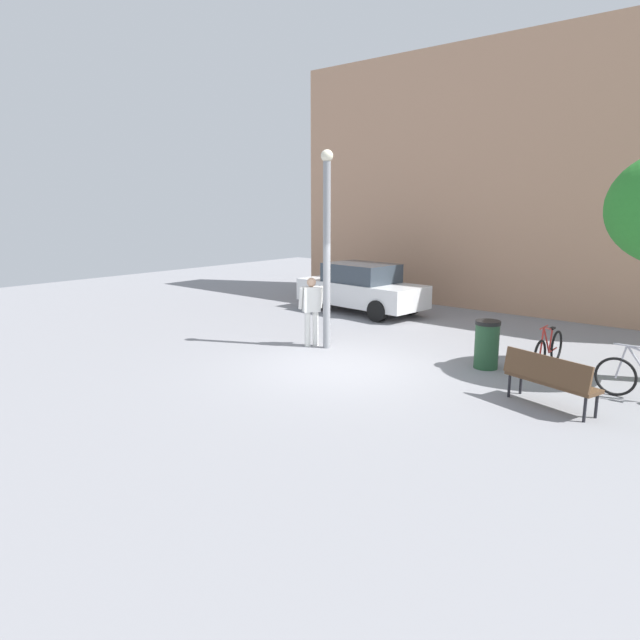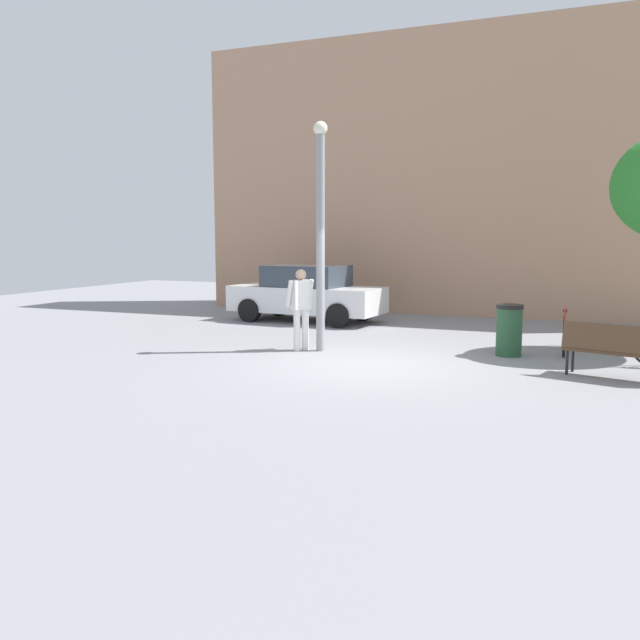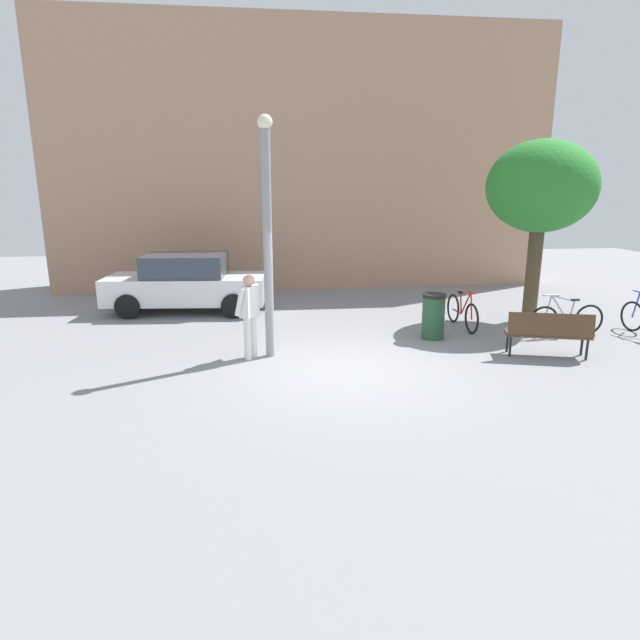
% 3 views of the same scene
% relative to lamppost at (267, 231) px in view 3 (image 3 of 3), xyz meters
% --- Properties ---
extents(ground_plane, '(36.00, 36.00, 0.00)m').
position_rel_lamppost_xyz_m(ground_plane, '(1.40, -1.03, -2.49)').
color(ground_plane, gray).
extents(building_facade, '(16.06, 2.00, 8.30)m').
position_rel_lamppost_xyz_m(building_facade, '(1.40, 7.98, 1.66)').
color(building_facade, tan).
rests_on(building_facade, ground_plane).
extents(lamppost, '(0.28, 0.28, 4.58)m').
position_rel_lamppost_xyz_m(lamppost, '(0.00, 0.00, 0.00)').
color(lamppost, gray).
rests_on(lamppost, ground_plane).
extents(person_by_lamppost, '(0.52, 0.62, 1.67)m').
position_rel_lamppost_xyz_m(person_by_lamppost, '(-0.39, -0.10, -1.52)').
color(person_by_lamppost, white).
rests_on(person_by_lamppost, ground_plane).
extents(park_bench, '(1.67, 0.89, 0.92)m').
position_rel_lamppost_xyz_m(park_bench, '(5.47, -0.74, -1.94)').
color(park_bench, '#513823').
rests_on(park_bench, ground_plane).
extents(plaza_tree, '(2.58, 2.58, 4.40)m').
position_rel_lamppost_xyz_m(plaza_tree, '(6.62, 2.19, 0.78)').
color(plaza_tree, '#4C3D28').
rests_on(plaza_tree, ground_plane).
extents(bicycle_silver, '(1.81, 0.09, 0.97)m').
position_rel_lamppost_xyz_m(bicycle_silver, '(6.70, 0.69, -2.10)').
color(bicycle_silver, black).
rests_on(bicycle_silver, ground_plane).
extents(bicycle_red, '(0.10, 1.81, 0.97)m').
position_rel_lamppost_xyz_m(bicycle_red, '(4.64, 1.66, -2.10)').
color(bicycle_red, black).
rests_on(bicycle_red, ground_plane).
extents(parked_car_white, '(4.33, 2.10, 1.55)m').
position_rel_lamppost_xyz_m(parked_car_white, '(-2.11, 4.23, -1.71)').
color(parked_car_white, silver).
rests_on(parked_car_white, ground_plane).
extents(trash_bin, '(0.52, 0.52, 1.01)m').
position_rel_lamppost_xyz_m(trash_bin, '(3.64, 0.85, -1.98)').
color(trash_bin, '#234C2D').
rests_on(trash_bin, ground_plane).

